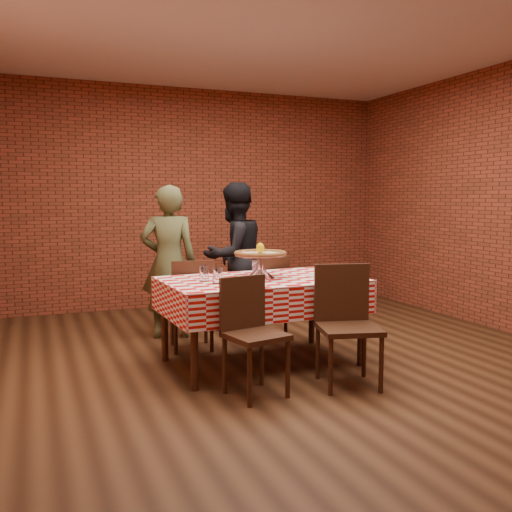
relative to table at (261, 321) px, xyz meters
name	(u,v)px	position (x,y,z in m)	size (l,w,h in m)	color
ground	(285,365)	(0.17, -0.13, -0.38)	(6.00, 6.00, 0.00)	black
back_wall	(191,198)	(0.17, 2.87, 1.08)	(5.50, 5.50, 0.00)	brown
table	(261,321)	(0.00, 0.00, 0.00)	(1.67, 1.00, 0.75)	#3B2113
tablecloth	(261,295)	(0.00, 0.00, 0.24)	(1.71, 1.04, 0.29)	#B80F0B
pizza_stand	(260,266)	(0.00, 0.04, 0.48)	(0.46, 0.46, 0.20)	silver
pizza	(260,254)	(0.00, 0.04, 0.59)	(0.46, 0.46, 0.03)	beige
lemon	(260,248)	(0.00, 0.04, 0.64)	(0.07, 0.07, 0.09)	yellow
water_glass_left	(218,275)	(-0.44, -0.12, 0.45)	(0.08, 0.08, 0.13)	white
water_glass_right	(204,273)	(-0.50, 0.05, 0.45)	(0.08, 0.08, 0.13)	white
side_plate	(316,276)	(0.49, -0.09, 0.39)	(0.16, 0.16, 0.01)	white
sweetener_packet_a	(326,276)	(0.57, -0.12, 0.39)	(0.05, 0.04, 0.01)	white
sweetener_packet_b	(338,276)	(0.67, -0.15, 0.39)	(0.05, 0.04, 0.01)	white
condiment_caddy	(257,266)	(0.08, 0.30, 0.45)	(0.09, 0.08, 0.13)	silver
chair_near_left	(256,338)	(-0.35, -0.73, 0.06)	(0.39, 0.39, 0.87)	#3B2113
chair_near_right	(349,327)	(0.40, -0.79, 0.09)	(0.45, 0.45, 0.93)	#3B2113
chair_far_left	(191,304)	(-0.44, 0.70, 0.06)	(0.40, 0.40, 0.88)	#3B2113
chair_far_right	(263,298)	(0.33, 0.76, 0.06)	(0.39, 0.39, 0.87)	#3B2113
diner_olive	(169,262)	(-0.54, 1.22, 0.42)	(0.58, 0.38, 1.59)	#4D522E
diner_black	(234,256)	(0.22, 1.33, 0.44)	(0.79, 0.61, 1.62)	black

